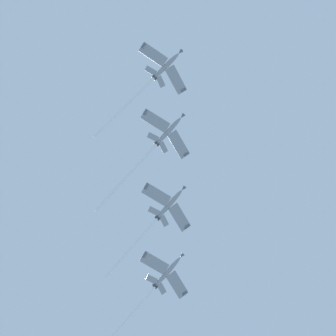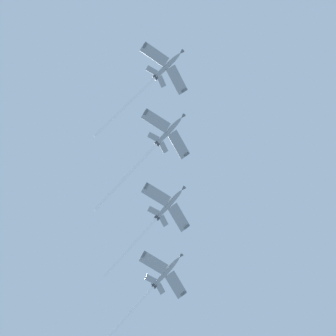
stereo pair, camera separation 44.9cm
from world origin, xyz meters
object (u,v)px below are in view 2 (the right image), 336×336
object	(u,v)px
jet_lead	(154,78)
jet_second	(153,148)
jet_third	(160,215)
jet_fourth	(153,287)

from	to	relation	value
jet_lead	jet_second	world-z (taller)	jet_lead
jet_lead	jet_third	xyz separation A→B (m)	(33.19, -23.40, -13.52)
jet_lead	jet_fourth	xyz separation A→B (m)	(52.27, -33.33, -20.21)
jet_fourth	jet_second	bearing A→B (deg)	146.99
jet_lead	jet_fourth	bearing A→B (deg)	-32.53
jet_third	jet_lead	bearing A→B (deg)	144.81
jet_second	jet_third	world-z (taller)	jet_second
jet_lead	jet_third	size ratio (longest dim) A/B	1.08
jet_lead	jet_third	distance (m)	42.80
jet_second	jet_fourth	size ratio (longest dim) A/B	0.96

